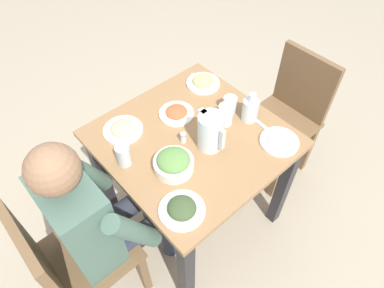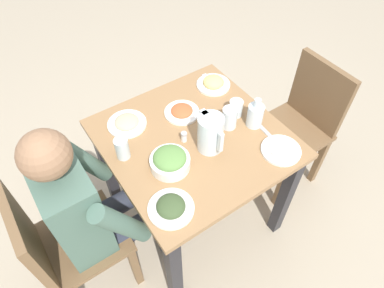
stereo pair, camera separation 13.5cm
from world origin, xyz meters
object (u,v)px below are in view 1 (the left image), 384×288
Objects in this scene: salt_shaker at (183,138)px; plate_fries at (203,82)px; plate_dolmas at (182,209)px; water_glass_by_pitcher at (123,155)px; water_pitcher at (211,132)px; water_glass_near_right at (226,115)px; plate_beans at (123,129)px; plate_yoghurt at (280,141)px; chair_far at (289,112)px; water_glass_center at (230,105)px; dining_table at (192,154)px; chair_near at (70,259)px; diner_near at (102,216)px; plate_rice_curry at (177,113)px; oil_carafe at (250,111)px; salad_bowl at (174,163)px.

plate_fries is at bearing 124.53° from salt_shaker.
plate_dolmas is 0.37m from water_glass_by_pitcher.
water_pitcher is 0.39m from plate_dolmas.
water_glass_near_right is at bearing 109.93° from water_pitcher.
plate_beans is 1.04× the size of plate_yoghurt.
plate_fries is at bearing 141.11° from water_pitcher.
water_glass_near_right is (-0.27, -0.10, 0.04)m from plate_yoghurt.
plate_yoghurt is (0.23, -0.47, 0.27)m from chair_far.
water_glass_near_right reaches higher than plate_fries.
water_pitcher is 2.15× the size of water_glass_center.
water_glass_by_pitcher is at bearing -122.16° from plate_yoghurt.
water_glass_near_right is (0.04, 0.19, 0.19)m from dining_table.
diner_near reaches higher than chair_near.
chair_near is 16.17× the size of salt_shaker.
plate_rice_curry is 0.37m from oil_carafe.
water_pitcher is 0.97× the size of plate_beans.
oil_carafe is (0.02, -0.46, 0.32)m from chair_far.
plate_rice_curry is (-0.45, 0.35, -0.00)m from plate_dolmas.
chair_near is 5.31× the size of oil_carafe.
salad_bowl is 0.49m from oil_carafe.
plate_dolmas is at bearing -63.40° from water_glass_center.
water_pitcher is 0.18m from water_glass_near_right.
water_glass_center reaches higher than plate_dolmas.
water_glass_center is (0.16, 0.22, 0.03)m from plate_rice_curry.
plate_yoghurt is (0.31, 0.29, 0.15)m from dining_table.
water_glass_center is at bearing -99.67° from chair_far.
oil_carafe is (-0.18, 0.60, 0.04)m from plate_dolmas.
water_glass_by_pitcher is (-0.39, -0.62, 0.04)m from plate_yoghurt.
diner_near is 10.56× the size of water_glass_by_pitcher.
plate_fries is at bearing 107.93° from plate_rice_curry.
chair_far is at bearing 93.08° from oil_carafe.
water_pitcher reaches higher than water_glass_by_pitcher.
water_glass_by_pitcher reaches higher than plate_yoghurt.
water_glass_center is (-0.10, 0.46, 0.00)m from salad_bowl.
water_glass_center is at bearing 82.69° from water_glass_by_pitcher.
salad_bowl is 1.65× the size of water_glass_by_pitcher.
diner_near reaches higher than water_pitcher.
salad_bowl reaches higher than salt_shaker.
salad_bowl is at bearing 40.28° from water_glass_by_pitcher.
water_pitcher is (0.08, 0.78, 0.36)m from chair_near.
plate_rice_curry is at bearing 150.05° from salt_shaker.
plate_fries is at bearing 89.87° from plate_beans.
water_glass_by_pitcher reaches higher than dining_table.
chair_near reaches higher than plate_yoghurt.
water_pitcher is 1.05× the size of plate_rice_curry.
oil_carafe is 0.37m from salt_shaker.
plate_yoghurt is (0.21, 0.26, -0.08)m from water_pitcher.
plate_fries is 0.25m from water_glass_center.
salt_shaker is (-0.10, -0.08, -0.07)m from water_pitcher.
chair_far reaches higher than water_glass_by_pitcher.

